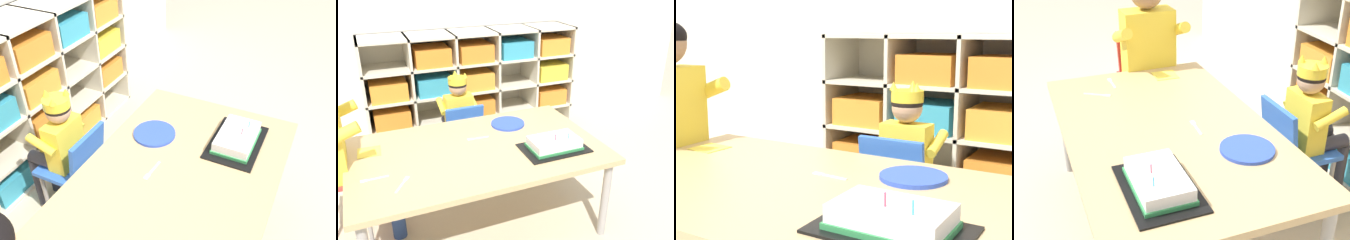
{
  "view_description": "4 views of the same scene",
  "coord_description": "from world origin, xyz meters",
  "views": [
    {
      "loc": [
        -1.09,
        -0.51,
        1.79
      ],
      "look_at": [
        0.15,
        0.09,
        0.8
      ],
      "focal_mm": 39.45,
      "sensor_mm": 36.0,
      "label": 1
    },
    {
      "loc": [
        -0.57,
        -1.83,
        1.59
      ],
      "look_at": [
        0.19,
        0.0,
        0.71
      ],
      "focal_mm": 38.67,
      "sensor_mm": 36.0,
      "label": 2
    },
    {
      "loc": [
        0.9,
        -1.2,
        1.05
      ],
      "look_at": [
        0.15,
        0.06,
        0.77
      ],
      "focal_mm": 51.65,
      "sensor_mm": 36.0,
      "label": 3
    },
    {
      "loc": [
        1.7,
        -0.58,
        1.54
      ],
      "look_at": [
        0.15,
        0.01,
        0.67
      ],
      "focal_mm": 48.62,
      "sensor_mm": 36.0,
      "label": 4
    }
  ],
  "objects": [
    {
      "name": "classroom_chair_adult_side",
      "position": [
        -0.85,
        0.16,
        0.47
      ],
      "size": [
        0.35,
        0.33,
        0.74
      ],
      "rotation": [
        0.0,
        0.0,
        1.59
      ],
      "color": "red",
      "rests_on": "ground"
    },
    {
      "name": "paper_plate_stack",
      "position": [
        0.3,
        0.24,
        0.57
      ],
      "size": [
        0.23,
        0.23,
        0.01
      ],
      "primitive_type": "cylinder",
      "color": "blue",
      "rests_on": "activity_table"
    },
    {
      "name": "fork_near_cake_tray",
      "position": [
        0.04,
        0.12,
        0.56
      ],
      "size": [
        0.14,
        0.02,
        0.0
      ],
      "rotation": [
        0.0,
        0.0,
        6.21
      ],
      "color": "white",
      "rests_on": "activity_table"
    },
    {
      "name": "birthday_cake_on_tray",
      "position": [
        0.43,
        -0.18,
        0.59
      ],
      "size": [
        0.39,
        0.26,
        0.11
      ],
      "color": "black",
      "rests_on": "activity_table"
    },
    {
      "name": "classroom_chair_blue",
      "position": [
        0.08,
        0.63,
        0.37
      ],
      "size": [
        0.31,
        0.32,
        0.62
      ],
      "rotation": [
        0.0,
        0.0,
        3.15
      ],
      "color": "blue",
      "rests_on": "ground"
    },
    {
      "name": "paper_napkin_square",
      "position": [
        -0.6,
        0.2,
        0.56
      ],
      "size": [
        0.14,
        0.14,
        0.0
      ],
      "primitive_type": "cube",
      "rotation": [
        0.0,
        0.0,
        -0.04
      ],
      "color": "#F4DB4C",
      "rests_on": "activity_table"
    },
    {
      "name": "child_with_crown",
      "position": [
        0.08,
        0.73,
        0.52
      ],
      "size": [
        0.3,
        0.31,
        0.83
      ],
      "rotation": [
        0.0,
        0.0,
        3.15
      ],
      "color": "yellow",
      "rests_on": "ground"
    },
    {
      "name": "fork_by_napkin",
      "position": [
        -0.6,
        -0.12,
        0.56
      ],
      "size": [
        0.14,
        0.02,
        0.0
      ],
      "rotation": [
        0.0,
        0.0,
        0.02
      ],
      "color": "white",
      "rests_on": "activity_table"
    },
    {
      "name": "adult_helper_seated",
      "position": [
        -0.73,
        0.16,
        0.68
      ],
      "size": [
        0.44,
        0.41,
        1.09
      ],
      "rotation": [
        0.0,
        0.0,
        1.59
      ],
      "color": "yellow",
      "rests_on": "ground"
    },
    {
      "name": "ground",
      "position": [
        0.0,
        0.0,
        0.0
      ],
      "size": [
        16.0,
        16.0,
        0.0
      ],
      "primitive_type": "plane",
      "color": "beige"
    },
    {
      "name": "fork_at_table_front_edge",
      "position": [
        -0.46,
        -0.21,
        0.56
      ],
      "size": [
        0.09,
        0.13,
        0.0
      ],
      "rotation": [
        0.0,
        0.0,
        4.16
      ],
      "color": "white",
      "rests_on": "activity_table"
    },
    {
      "name": "activity_table",
      "position": [
        0.0,
        0.0,
        0.51
      ],
      "size": [
        1.48,
        0.9,
        0.56
      ],
      "color": "tan",
      "rests_on": "ground"
    }
  ]
}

